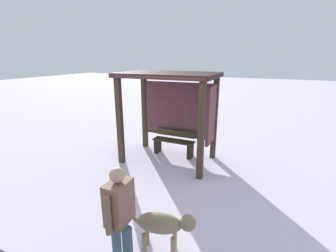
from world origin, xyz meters
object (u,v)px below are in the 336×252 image
Objects in this scene: bench_left_inside at (174,144)px; person_walking at (120,212)px; dog at (164,224)px; bus_shelter at (175,96)px.

bench_left_inside is 4.19m from person_walking.
dog is at bearing 47.50° from person_walking.
bus_shelter is 2.47× the size of dog.
bench_left_inside reaches higher than dog.
bus_shelter is 2.02× the size of bench_left_inside.
bench_left_inside is 3.82m from dog.
person_walking is 0.76m from dog.
dog is at bearing -70.17° from bus_shelter.
bus_shelter reaches higher than person_walking.
person_walking is at bearing -132.50° from dog.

